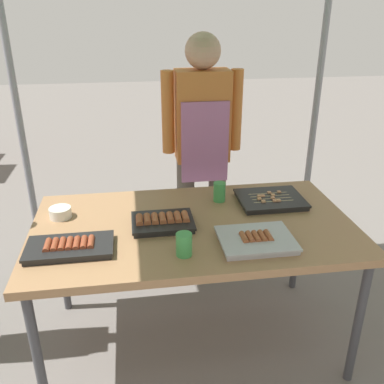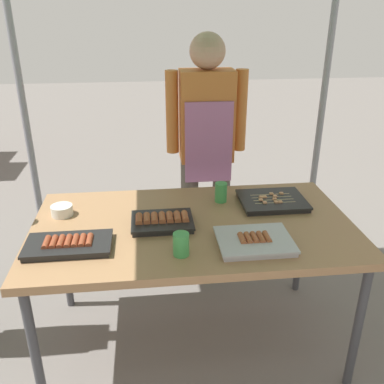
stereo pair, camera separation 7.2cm
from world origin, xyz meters
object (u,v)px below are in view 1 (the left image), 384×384
Objects in this scene: tray_grilled_sausages at (163,222)px; drink_cup_near_edge at (219,192)px; stall_table at (193,233)px; condiment_bowl at (60,213)px; tray_meat_skewers at (270,200)px; tray_spring_rolls at (70,247)px; tray_pork_links at (256,240)px; vendor_woman at (202,139)px; drink_cup_by_wok at (184,245)px.

drink_cup_near_edge reaches higher than tray_grilled_sausages.
stall_table is 0.69m from condiment_bowl.
tray_spring_rolls is (-1.04, -0.35, 0.00)m from tray_meat_skewers.
tray_pork_links is at bearing -116.38° from tray_meat_skewers.
vendor_woman reaches higher than condiment_bowl.
vendor_woman is (0.33, 0.78, 0.18)m from tray_grilled_sausages.
stall_table is 14.42× the size of condiment_bowl.
tray_grilled_sausages is at bearing 66.99° from vendor_woman.
vendor_woman is at bearing 76.12° from drink_cup_by_wok.
drink_cup_by_wok is (0.07, -0.28, 0.03)m from tray_grilled_sausages.
tray_meat_skewers is at bearing 63.62° from tray_pork_links.
tray_spring_rolls reaches higher than tray_meat_skewers.
drink_cup_by_wok is at bearing -12.26° from tray_spring_rolls.
tray_pork_links reaches higher than tray_meat_skewers.
tray_pork_links is 0.21× the size of vendor_woman.
tray_pork_links is 0.84m from tray_spring_rolls.
condiment_bowl is at bearing 142.36° from drink_cup_by_wok.
drink_cup_by_wok is (-0.27, -0.52, -0.00)m from drink_cup_near_edge.
drink_cup_near_edge is at bearing 90.77° from vendor_woman.
tray_pork_links is 1.02m from vendor_woman.
drink_cup_by_wok is at bearing -139.70° from tray_meat_skewers.
condiment_bowl is (-0.67, 0.17, 0.08)m from stall_table.
tray_spring_rolls is (-0.84, 0.06, 0.00)m from tray_pork_links.
vendor_woman reaches higher than tray_meat_skewers.
drink_cup_near_edge is (0.18, 0.24, 0.11)m from stall_table.
stall_table is 0.99× the size of vendor_woman.
drink_cup_near_edge is at bearing 166.99° from tray_meat_skewers.
tray_spring_rolls is at bearing -76.19° from condiment_bowl.
drink_cup_by_wok is at bearing -37.64° from condiment_bowl.
drink_cup_near_edge reaches higher than tray_pork_links.
drink_cup_near_edge is at bearing 28.56° from tray_spring_rolls.
tray_meat_skewers is at bearing 16.69° from tray_grilled_sausages.
stall_table is at bearing 73.24° from drink_cup_by_wok.
drink_cup_near_edge is (0.85, 0.08, 0.03)m from condiment_bowl.
stall_table is 4.18× the size of tray_spring_rolls.
vendor_woman is at bearing 35.73° from condiment_bowl.
tray_grilled_sausages and condiment_bowl have the same top height.
drink_cup_near_edge is at bearing 98.54° from tray_pork_links.
tray_meat_skewers is (0.61, 0.18, -0.01)m from tray_grilled_sausages.
tray_grilled_sausages is 2.80× the size of drink_cup_near_edge.
tray_meat_skewers is 0.29m from drink_cup_near_edge.
drink_cup_by_wok is at bearing 76.12° from vendor_woman.
stall_table is at bearing -158.68° from tray_meat_skewers.
drink_cup_by_wok reaches higher than condiment_bowl.
tray_spring_rolls reaches higher than stall_table.
tray_grilled_sausages is 0.80× the size of tray_spring_rolls.
condiment_bowl is at bearing -174.85° from drink_cup_near_edge.
tray_meat_skewers is at bearing -13.01° from drink_cup_near_edge.
drink_cup_near_edge reaches higher than tray_meat_skewers.
tray_spring_rolls is at bearing 175.93° from tray_pork_links.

